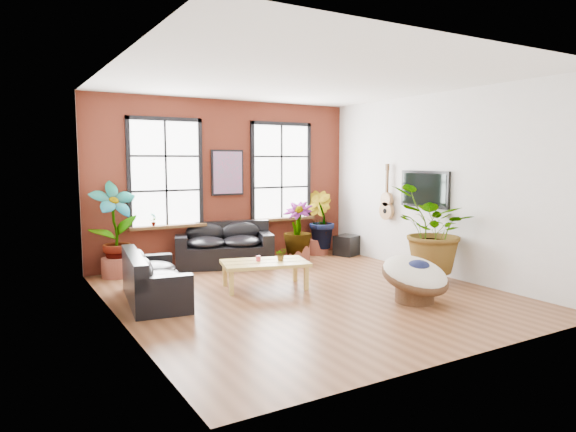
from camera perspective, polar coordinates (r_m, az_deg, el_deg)
name	(u,v)px	position (r m, az deg, el deg)	size (l,w,h in m)	color
room	(302,189)	(8.49, 1.55, 3.04)	(6.04, 6.54, 3.54)	brown
sofa_back	(224,246)	(10.90, -7.16, -3.35)	(2.20, 1.55, 0.91)	black
sofa_left	(152,279)	(8.40, -14.91, -6.82)	(1.08, 2.06, 0.78)	black
coffee_table	(265,264)	(8.95, -2.59, -5.40)	(1.62, 1.17, 0.56)	#BA9A43
papasan_chair	(415,277)	(8.31, 13.94, -6.56)	(1.10, 1.11, 0.79)	#4C2F1B
poster	(228,173)	(11.17, -6.74, 4.81)	(0.74, 0.06, 0.98)	black
tv_wall_unit	(413,194)	(10.67, 13.74, 2.42)	(0.13, 1.86, 1.20)	black
media_box	(347,245)	(12.12, 6.61, -3.24)	(0.69, 0.64, 0.46)	black
pot_back_left	(116,267)	(10.32, -18.61, -5.44)	(0.67, 0.67, 0.38)	brown
pot_back_right	(318,247)	(12.18, 3.33, -3.41)	(0.58, 0.58, 0.36)	brown
pot_right_wall	(430,271)	(9.75, 15.55, -5.96)	(0.60, 0.60, 0.39)	brown
pot_mid	(299,253)	(11.37, 1.18, -4.08)	(0.61, 0.61, 0.37)	brown
floor_plant_back_left	(115,225)	(10.21, -18.71, -1.00)	(0.89, 0.60, 1.68)	#2C5F19
floor_plant_back_right	(319,220)	(12.09, 3.51, -0.41)	(0.74, 0.60, 1.35)	#2C5F19
floor_plant_right_wall	(433,230)	(9.62, 15.86, -1.49)	(1.45, 1.26, 1.61)	#2C5F19
floor_plant_mid	(298,228)	(11.27, 1.07, -1.39)	(0.65, 0.65, 1.17)	#2C5F19
table_plant	(281,254)	(8.97, -0.79, -4.28)	(0.20, 0.17, 0.22)	#2C5F19
sill_plant_left	(153,219)	(10.63, -14.73, -0.36)	(0.14, 0.10, 0.27)	#2C5F19
sill_plant_right	(296,211)	(11.97, 0.89, 0.56)	(0.15, 0.15, 0.27)	#2C5F19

